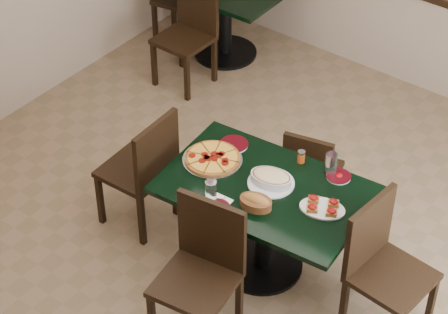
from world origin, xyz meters
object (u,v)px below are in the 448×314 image
Objects in this scene: chair_near at (203,264)px; main_table at (264,207)px; chair_right at (381,261)px; pepperoni_pizza at (212,158)px; back_table at (225,5)px; back_chair_near at (190,28)px; bruschetta_platter at (322,207)px; chair_far at (310,170)px; lasagna_casserole at (271,179)px; bread_basket at (256,202)px; chair_left at (145,166)px.

main_table is at bearing 81.47° from chair_near.
chair_right is 1.33m from pepperoni_pizza.
back_table is 1.11× the size of chair_near.
main_table is 1.50× the size of back_chair_near.
back_table is 3.10m from bruschetta_platter.
chair_near is 0.83m from pepperoni_pizza.
back_table is 3.44m from chair_right.
lasagna_casserole is at bearing 81.76° from chair_far.
bruschetta_platter is (0.46, -0.61, 0.34)m from chair_far.
main_table is at bearing -117.55° from lasagna_casserole.
chair_far is at bearing 61.93° from chair_right.
back_table is 4.64× the size of bread_basket.
chair_left is at bearing 28.15° from chair_far.
chair_left is 4.04× the size of bread_basket.
lasagna_casserole reaches higher than pepperoni_pizza.
back_chair_near is at bearing 122.15° from chair_near.
bread_basket is at bearing -21.19° from pepperoni_pizza.
chair_near reaches higher than bread_basket.
chair_near is (1.92, -2.73, 0.05)m from back_table.
pepperoni_pizza is at bearing 164.43° from bruschetta_platter.
back_table is at bearing 127.27° from main_table.
main_table is 4.48× the size of lasagna_casserole.
bruschetta_platter reaches higher than back_table.
pepperoni_pizza is 0.46m from lasagna_casserole.
bread_basket is (0.11, -0.84, 0.35)m from chair_far.
lasagna_casserole is at bearing 80.47° from chair_near.
chair_near reaches higher than bruschetta_platter.
chair_far is 3.28× the size of bread_basket.
chair_far is 0.81× the size of chair_left.
chair_left is 1.00m from lasagna_casserole.
chair_far is 1.10m from chair_right.
chair_left is at bearing -67.57° from back_table.
chair_far is 0.83m from bruschetta_platter.
bruschetta_platter is at bearing 0.80° from main_table.
lasagna_casserole is 0.92× the size of bruschetta_platter.
chair_right reaches higher than lasagna_casserole.
pepperoni_pizza is 0.55m from bread_basket.
bread_basket is at bearing -77.40° from main_table.
chair_right is at bearing 30.69° from chair_near.
chair_far is 0.83× the size of back_chair_near.
back_chair_near reaches higher than chair_far.
chair_right is (0.87, 0.71, -0.01)m from chair_near.
chair_right reaches higher than chair_left.
back_table is at bearing 120.24° from bread_basket.
chair_right is (0.92, -0.60, 0.12)m from chair_far.
back_table is 3.01m from bread_basket.
chair_left is at bearing 169.94° from bruschetta_platter.
chair_near reaches higher than lasagna_casserole.
chair_near is 2.44× the size of pepperoni_pizza.
lasagna_casserole is 0.25m from bread_basket.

